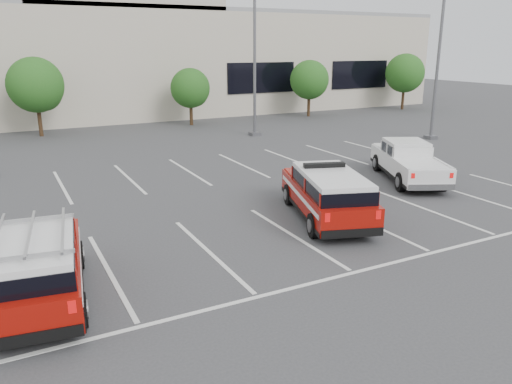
# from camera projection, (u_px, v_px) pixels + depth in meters

# --- Properties ---
(ground) EXTENTS (120.00, 120.00, 0.00)m
(ground) POSITION_uv_depth(u_px,v_px,m) (293.00, 236.00, 14.86)
(ground) COLOR #373739
(ground) RESTS_ON ground
(stall_markings) EXTENTS (23.00, 15.00, 0.01)m
(stall_markings) POSITION_uv_depth(u_px,v_px,m) (230.00, 197.00, 18.68)
(stall_markings) COLOR silver
(stall_markings) RESTS_ON ground
(convention_building) EXTENTS (60.00, 16.99, 13.20)m
(convention_building) POSITION_uv_depth(u_px,v_px,m) (91.00, 55.00, 40.72)
(convention_building) COLOR #B8AC9B
(convention_building) RESTS_ON ground
(tree_mid_left) EXTENTS (3.37, 3.37, 4.85)m
(tree_mid_left) POSITION_uv_depth(u_px,v_px,m) (37.00, 87.00, 30.58)
(tree_mid_left) COLOR #3F2B19
(tree_mid_left) RESTS_ON ground
(tree_mid_right) EXTENTS (2.77, 2.77, 3.99)m
(tree_mid_right) POSITION_uv_depth(u_px,v_px,m) (191.00, 89.00, 35.17)
(tree_mid_right) COLOR #3F2B19
(tree_mid_right) RESTS_ON ground
(tree_right) EXTENTS (3.07, 3.07, 4.42)m
(tree_right) POSITION_uv_depth(u_px,v_px,m) (310.00, 81.00, 39.54)
(tree_right) COLOR #3F2B19
(tree_right) RESTS_ON ground
(tree_far_right) EXTENTS (3.37, 3.37, 4.85)m
(tree_far_right) POSITION_uv_depth(u_px,v_px,m) (405.00, 75.00, 43.90)
(tree_far_right) COLOR #3F2B19
(tree_far_right) RESTS_ON ground
(light_pole_mid) EXTENTS (0.90, 0.60, 10.24)m
(light_pole_mid) POSITION_uv_depth(u_px,v_px,m) (255.00, 50.00, 30.12)
(light_pole_mid) COLOR #59595E
(light_pole_mid) RESTS_ON ground
(light_pole_right) EXTENTS (0.90, 0.60, 10.24)m
(light_pole_right) POSITION_uv_depth(u_px,v_px,m) (439.00, 51.00, 29.01)
(light_pole_right) COLOR #59595E
(light_pole_right) RESTS_ON ground
(fire_chief_suv) EXTENTS (3.34, 5.38, 1.78)m
(fire_chief_suv) POSITION_uv_depth(u_px,v_px,m) (327.00, 198.00, 16.13)
(fire_chief_suv) COLOR maroon
(fire_chief_suv) RESTS_ON ground
(white_pickup) EXTENTS (3.86, 5.48, 1.60)m
(white_pickup) POSITION_uv_depth(u_px,v_px,m) (408.00, 165.00, 20.93)
(white_pickup) COLOR silver
(white_pickup) RESTS_ON ground
(ladder_suv) EXTENTS (2.40, 4.78, 1.80)m
(ladder_suv) POSITION_uv_depth(u_px,v_px,m) (37.00, 272.00, 10.82)
(ladder_suv) COLOR maroon
(ladder_suv) RESTS_ON ground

